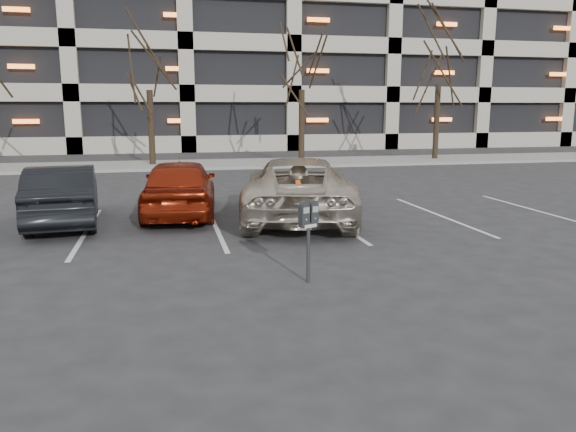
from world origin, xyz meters
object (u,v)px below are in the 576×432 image
suv_silver (298,188)px  car_dark (63,195)px  tree_b (147,41)px  car_red (180,187)px  parking_meter (309,222)px  tree_d (441,37)px  tree_c (302,43)px

suv_silver → car_dark: bearing=6.1°
tree_b → suv_silver: size_ratio=1.31×
suv_silver → car_red: size_ratio=1.36×
car_red → parking_meter: bearing=111.4°
parking_meter → suv_silver: suv_silver is taller
suv_silver → car_dark: size_ratio=1.40×
tree_b → tree_d: 14.01m
tree_c → car_dark: (-8.79, -12.77, -4.93)m
parking_meter → car_red: 6.22m
tree_b → tree_c: tree_c is taller
car_dark → car_red: bearing=-176.2°
tree_c → tree_d: 7.01m
parking_meter → tree_c: bearing=54.1°
suv_silver → tree_d: bearing=-115.5°
tree_d → tree_c: bearing=180.0°
car_dark → tree_c: bearing=-130.2°
parking_meter → car_dark: 7.07m
tree_b → tree_d: size_ratio=0.91×
parking_meter → car_dark: (-4.41, 5.52, -0.28)m
tree_d → parking_meter: tree_d is taller
tree_b → suv_silver: bearing=-74.8°
tree_c → car_dark: tree_c is taller
tree_b → suv_silver: (3.64, -13.36, -4.76)m
tree_c → parking_meter: size_ratio=6.21×
parking_meter → car_red: (-1.75, 5.97, -0.23)m
parking_meter → car_red: size_ratio=0.29×
tree_c → tree_b: bearing=180.0°
tree_b → car_red: (0.87, -12.33, -4.78)m
suv_silver → car_dark: suv_silver is taller
tree_d → tree_b: bearing=180.0°
tree_c → car_dark: 16.27m
suv_silver → car_red: (-2.77, 1.03, -0.02)m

